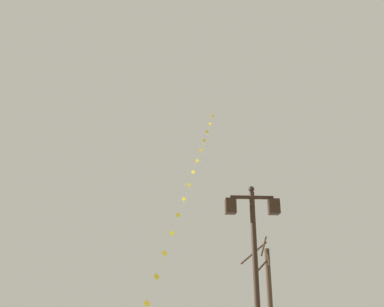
{
  "coord_description": "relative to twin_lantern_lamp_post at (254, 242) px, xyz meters",
  "views": [
    {
      "loc": [
        0.67,
        -1.97,
        1.69
      ],
      "look_at": [
        2.27,
        24.41,
        11.75
      ],
      "focal_mm": 39.12,
      "sensor_mm": 36.0,
      "label": 1
    }
  ],
  "objects": [
    {
      "name": "twin_lantern_lamp_post",
      "position": [
        0.0,
        0.0,
        0.0
      ],
      "size": [
        1.45,
        0.28,
        4.89
      ],
      "color": "black",
      "rests_on": "ground_plane"
    },
    {
      "name": "kite_train",
      "position": [
        -0.56,
        21.55,
        7.97
      ],
      "size": [
        6.59,
        18.8,
        22.19
      ],
      "color": "brown",
      "rests_on": "ground_plane"
    },
    {
      "name": "bare_tree",
      "position": [
        2.19,
        7.98,
        -0.96
      ],
      "size": [
        1.23,
        1.87,
        4.92
      ],
      "color": "#423323",
      "rests_on": "ground_plane"
    }
  ]
}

